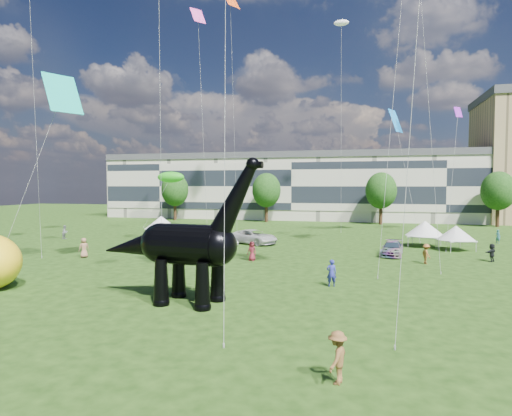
# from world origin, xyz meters

# --- Properties ---
(ground) EXTENTS (220.00, 220.00, 0.00)m
(ground) POSITION_xyz_m (0.00, 0.00, 0.00)
(ground) COLOR #16330C
(ground) RESTS_ON ground
(terrace_row) EXTENTS (78.00, 11.00, 12.00)m
(terrace_row) POSITION_xyz_m (-8.00, 62.00, 6.00)
(terrace_row) COLOR beige
(terrace_row) RESTS_ON ground
(tree_far_left) EXTENTS (5.20, 5.20, 9.44)m
(tree_far_left) POSITION_xyz_m (-30.00, 53.00, 6.29)
(tree_far_left) COLOR #382314
(tree_far_left) RESTS_ON ground
(tree_mid_left) EXTENTS (5.20, 5.20, 9.44)m
(tree_mid_left) POSITION_xyz_m (-12.00, 53.00, 6.29)
(tree_mid_left) COLOR #382314
(tree_mid_left) RESTS_ON ground
(tree_mid_right) EXTENTS (5.20, 5.20, 9.44)m
(tree_mid_right) POSITION_xyz_m (8.00, 53.00, 6.29)
(tree_mid_right) COLOR #382314
(tree_mid_right) RESTS_ON ground
(tree_far_right) EXTENTS (5.20, 5.20, 9.44)m
(tree_far_right) POSITION_xyz_m (26.00, 53.00, 6.29)
(tree_far_right) COLOR #382314
(tree_far_right) RESTS_ON ground
(dinosaur_sculpture) EXTENTS (10.41, 3.14, 8.48)m
(dinosaur_sculpture) POSITION_xyz_m (-4.90, -0.30, 3.20)
(dinosaur_sculpture) COLOR black
(dinosaur_sculpture) RESTS_ON ground
(car_silver) EXTENTS (3.79, 5.21, 1.65)m
(car_silver) POSITION_xyz_m (-10.71, 22.21, 0.82)
(car_silver) COLOR silver
(car_silver) RESTS_ON ground
(car_grey) EXTENTS (4.53, 3.37, 1.43)m
(car_grey) POSITION_xyz_m (-10.25, 21.16, 0.71)
(car_grey) COLOR gray
(car_grey) RESTS_ON ground
(car_white) EXTENTS (6.43, 4.97, 1.62)m
(car_white) POSITION_xyz_m (-7.04, 24.22, 0.81)
(car_white) COLOR silver
(car_white) RESTS_ON ground
(car_dark) EXTENTS (2.45, 4.82, 1.34)m
(car_dark) POSITION_xyz_m (7.78, 19.61, 0.67)
(car_dark) COLOR #595960
(car_dark) RESTS_ON ground
(gazebo_near) EXTENTS (4.74, 4.74, 2.56)m
(gazebo_near) POSITION_xyz_m (14.32, 24.61, 1.80)
(gazebo_near) COLOR silver
(gazebo_near) RESTS_ON ground
(gazebo_far) EXTENTS (4.94, 4.94, 2.83)m
(gazebo_far) POSITION_xyz_m (11.61, 26.67, 1.99)
(gazebo_far) COLOR silver
(gazebo_far) RESTS_ON ground
(gazebo_left) EXTENTS (4.18, 4.18, 2.72)m
(gazebo_left) POSITION_xyz_m (-20.28, 27.75, 1.91)
(gazebo_left) COLOR white
(gazebo_left) RESTS_ON ground
(visitors) EXTENTS (51.68, 40.84, 1.87)m
(visitors) POSITION_xyz_m (-2.90, 12.87, 0.88)
(visitors) COLOR black
(visitors) RESTS_ON ground
(kites) EXTENTS (60.88, 48.87, 31.88)m
(kites) POSITION_xyz_m (-17.24, 20.17, 16.40)
(kites) COLOR #F14A10
(kites) RESTS_ON ground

